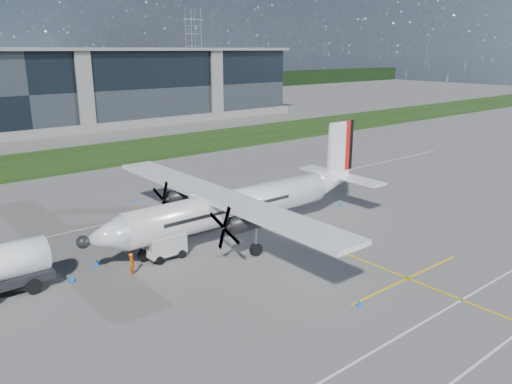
# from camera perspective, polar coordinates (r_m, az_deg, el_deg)

# --- Properties ---
(ground) EXTENTS (400.00, 400.00, 0.00)m
(ground) POSITION_cam_1_polar(r_m,az_deg,el_deg) (70.32, -17.27, 2.70)
(ground) COLOR #5D5B58
(ground) RESTS_ON ground
(grass_strip) EXTENTS (400.00, 18.00, 0.04)m
(grass_strip) POSITION_cam_1_polar(r_m,az_deg,el_deg) (77.65, -19.53, 3.73)
(grass_strip) COLOR #18360E
(grass_strip) RESTS_ON ground
(terminal_building) EXTENTS (120.00, 20.00, 15.00)m
(terminal_building) POSITION_cam_1_polar(r_m,az_deg,el_deg) (107.14, -25.95, 10.26)
(terminal_building) COLOR black
(terminal_building) RESTS_ON ground
(pylon_east) EXTENTS (9.00, 4.60, 30.00)m
(pylon_east) POSITION_cam_1_polar(r_m,az_deg,el_deg) (205.81, -7.11, 15.83)
(pylon_east) COLOR gray
(pylon_east) RESTS_ON ground
(yellow_taxiway_centerline) EXTENTS (0.20, 70.00, 0.01)m
(yellow_taxiway_centerline) POSITION_cam_1_polar(r_m,az_deg,el_deg) (46.63, 0.54, -3.17)
(yellow_taxiway_centerline) COLOR yellow
(yellow_taxiway_centerline) RESTS_ON ground
(white_lane_line) EXTENTS (90.00, 0.15, 0.01)m
(white_lane_line) POSITION_cam_1_polar(r_m,az_deg,el_deg) (31.09, 26.32, -15.39)
(white_lane_line) COLOR white
(white_lane_line) RESTS_ON ground
(turboprop_aircraft) EXTENTS (27.79, 28.82, 8.65)m
(turboprop_aircraft) POSITION_cam_1_polar(r_m,az_deg,el_deg) (41.87, -1.64, 0.76)
(turboprop_aircraft) COLOR white
(turboprop_aircraft) RESTS_ON ground
(baggage_tug) EXTENTS (3.17, 1.90, 1.90)m
(baggage_tug) POSITION_cam_1_polar(r_m,az_deg,el_deg) (38.69, -10.38, -6.09)
(baggage_tug) COLOR silver
(baggage_tug) RESTS_ON ground
(ground_crew_person) EXTENTS (0.84, 0.92, 1.85)m
(ground_crew_person) POSITION_cam_1_polar(r_m,az_deg,el_deg) (36.41, -13.99, -7.81)
(ground_crew_person) COLOR #F25907
(ground_crew_person) RESTS_ON ground
(safety_cone_portwing) EXTENTS (0.36, 0.36, 0.50)m
(safety_cone_portwing) POSITION_cam_1_polar(r_m,az_deg,el_deg) (32.32, 11.72, -12.18)
(safety_cone_portwing) COLOR blue
(safety_cone_portwing) RESTS_ON ground
(safety_cone_tail) EXTENTS (0.36, 0.36, 0.50)m
(safety_cone_tail) POSITION_cam_1_polar(r_m,az_deg,el_deg) (51.47, 9.67, -1.26)
(safety_cone_tail) COLOR blue
(safety_cone_tail) RESTS_ON ground
(safety_cone_nose_stbd) EXTENTS (0.36, 0.36, 0.50)m
(safety_cone_nose_stbd) POSITION_cam_1_polar(r_m,az_deg,el_deg) (38.85, -17.75, -7.65)
(safety_cone_nose_stbd) COLOR blue
(safety_cone_nose_stbd) RESTS_ON ground
(safety_cone_fwd) EXTENTS (0.36, 0.36, 0.50)m
(safety_cone_fwd) POSITION_cam_1_polar(r_m,az_deg,el_deg) (36.77, -20.32, -9.28)
(safety_cone_fwd) COLOR blue
(safety_cone_fwd) RESTS_ON ground
(safety_cone_stbdwing) EXTENTS (0.36, 0.36, 0.50)m
(safety_cone_stbdwing) POSITION_cam_1_polar(r_m,az_deg,el_deg) (53.68, -13.46, -0.75)
(safety_cone_stbdwing) COLOR blue
(safety_cone_stbdwing) RESTS_ON ground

